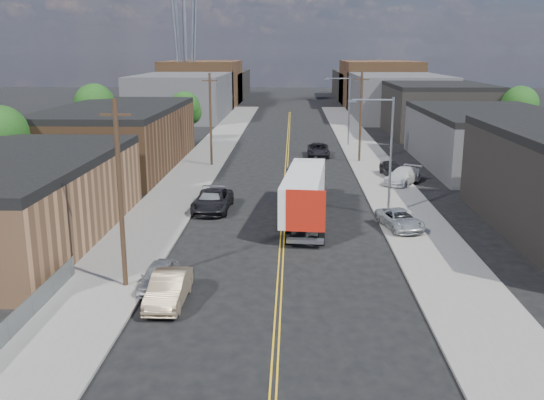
# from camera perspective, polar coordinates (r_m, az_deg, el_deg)

# --- Properties ---
(ground) EXTENTS (260.00, 260.00, 0.00)m
(ground) POSITION_cam_1_polar(r_m,az_deg,el_deg) (80.93, 1.50, 5.15)
(ground) COLOR black
(ground) RESTS_ON ground
(centerline) EXTENTS (0.32, 120.00, 0.01)m
(centerline) POSITION_cam_1_polar(r_m,az_deg,el_deg) (66.14, 1.38, 3.17)
(centerline) COLOR gold
(centerline) RESTS_ON ground
(sidewalk_left) EXTENTS (5.00, 140.00, 0.15)m
(sidewalk_left) POSITION_cam_1_polar(r_m,az_deg,el_deg) (66.90, -6.80, 3.26)
(sidewalk_left) COLOR slate
(sidewalk_left) RESTS_ON ground
(sidewalk_right) EXTENTS (5.00, 140.00, 0.15)m
(sidewalk_right) POSITION_cam_1_polar(r_m,az_deg,el_deg) (66.71, 9.58, 3.14)
(sidewalk_right) COLOR slate
(sidewalk_right) RESTS_ON ground
(warehouse_tan) EXTENTS (12.00, 22.00, 5.60)m
(warehouse_tan) POSITION_cam_1_polar(r_m,az_deg,el_deg) (43.37, -23.56, 0.06)
(warehouse_tan) COLOR #936644
(warehouse_tan) RESTS_ON ground
(warehouse_brown) EXTENTS (12.00, 26.00, 6.60)m
(warehouse_brown) POSITION_cam_1_polar(r_m,az_deg,el_deg) (67.25, -14.22, 5.78)
(warehouse_brown) COLOR brown
(warehouse_brown) RESTS_ON ground
(industrial_right_b) EXTENTS (14.00, 24.00, 6.10)m
(industrial_right_b) POSITION_cam_1_polar(r_m,az_deg,el_deg) (69.96, 19.82, 5.48)
(industrial_right_b) COLOR #38383B
(industrial_right_b) RESTS_ON ground
(industrial_right_c) EXTENTS (14.00, 22.00, 7.60)m
(industrial_right_c) POSITION_cam_1_polar(r_m,az_deg,el_deg) (94.81, 15.14, 8.28)
(industrial_right_c) COLOR black
(industrial_right_c) RESTS_ON ground
(skyline_left_a) EXTENTS (16.00, 30.00, 8.00)m
(skyline_left_a) POSITION_cam_1_polar(r_m,az_deg,el_deg) (117.12, -8.31, 9.69)
(skyline_left_a) COLOR #38383B
(skyline_left_a) RESTS_ON ground
(skyline_right_a) EXTENTS (16.00, 30.00, 8.00)m
(skyline_right_a) POSITION_cam_1_polar(r_m,az_deg,el_deg) (116.89, 11.66, 9.54)
(skyline_right_a) COLOR #38383B
(skyline_right_a) RESTS_ON ground
(skyline_left_b) EXTENTS (16.00, 26.00, 10.00)m
(skyline_left_b) POSITION_cam_1_polar(r_m,az_deg,el_deg) (141.69, -6.53, 10.85)
(skyline_left_b) COLOR brown
(skyline_left_b) RESTS_ON ground
(skyline_right_b) EXTENTS (16.00, 26.00, 10.00)m
(skyline_right_b) POSITION_cam_1_polar(r_m,az_deg,el_deg) (141.50, 10.01, 10.73)
(skyline_right_b) COLOR brown
(skyline_right_b) RESTS_ON ground
(skyline_left_c) EXTENTS (16.00, 40.00, 7.00)m
(skyline_left_c) POSITION_cam_1_polar(r_m,az_deg,el_deg) (161.55, -5.47, 10.71)
(skyline_left_c) COLOR black
(skyline_left_c) RESTS_ON ground
(skyline_right_c) EXTENTS (16.00, 40.00, 7.00)m
(skyline_right_c) POSITION_cam_1_polar(r_m,az_deg,el_deg) (161.39, 9.01, 10.60)
(skyline_right_c) COLOR black
(skyline_right_c) RESTS_ON ground
(streetlight_near) EXTENTS (3.39, 0.25, 9.00)m
(streetlight_near) POSITION_cam_1_polar(r_m,az_deg,el_deg) (46.05, 10.67, 4.94)
(streetlight_near) COLOR gray
(streetlight_near) RESTS_ON ground
(streetlight_far) EXTENTS (3.39, 0.25, 9.00)m
(streetlight_far) POSITION_cam_1_polar(r_m,az_deg,el_deg) (80.59, 6.99, 8.83)
(streetlight_far) COLOR gray
(streetlight_far) RESTS_ON ground
(utility_pole_left_near) EXTENTS (1.60, 0.26, 10.00)m
(utility_pole_left_near) POSITION_cam_1_polar(r_m,az_deg,el_deg) (32.07, -14.10, 0.56)
(utility_pole_left_near) COLOR black
(utility_pole_left_near) RESTS_ON ground
(utility_pole_left_far) EXTENTS (1.60, 0.26, 10.00)m
(utility_pole_left_far) POSITION_cam_1_polar(r_m,az_deg,el_deg) (65.97, -5.80, 7.59)
(utility_pole_left_far) COLOR black
(utility_pole_left_far) RESTS_ON ground
(utility_pole_right) EXTENTS (1.60, 0.26, 10.00)m
(utility_pole_right) POSITION_cam_1_polar(r_m,az_deg,el_deg) (68.77, 8.34, 7.77)
(utility_pole_right) COLOR black
(utility_pole_right) RESTS_ON ground
(chainlink_fence) EXTENTS (0.05, 16.00, 1.22)m
(chainlink_fence) POSITION_cam_1_polar(r_m,az_deg,el_deg) (28.89, -23.57, -11.12)
(chainlink_fence) COLOR slate
(chainlink_fence) RESTS_ON ground
(tree_left_near) EXTENTS (4.85, 4.76, 7.91)m
(tree_left_near) POSITION_cam_1_polar(r_m,az_deg,el_deg) (56.16, -24.13, 5.40)
(tree_left_near) COLOR black
(tree_left_near) RESTS_ON ground
(tree_left_mid) EXTENTS (5.10, 5.04, 8.37)m
(tree_left_mid) POSITION_cam_1_polar(r_m,az_deg,el_deg) (79.21, -16.30, 8.41)
(tree_left_mid) COLOR black
(tree_left_mid) RESTS_ON ground
(tree_left_far) EXTENTS (4.35, 4.20, 6.97)m
(tree_left_far) POSITION_cam_1_polar(r_m,az_deg,el_deg) (83.63, -8.17, 8.45)
(tree_left_far) COLOR black
(tree_left_far) RESTS_ON ground
(tree_right_far) EXTENTS (4.85, 4.76, 7.91)m
(tree_right_far) POSITION_cam_1_polar(r_m,az_deg,el_deg) (85.51, 22.31, 8.09)
(tree_right_far) COLOR black
(tree_right_far) RESTS_ON ground
(semi_truck) EXTENTS (3.53, 14.88, 3.84)m
(semi_truck) POSITION_cam_1_polar(r_m,az_deg,el_deg) (45.21, 3.00, 0.95)
(semi_truck) COLOR silver
(semi_truck) RESTS_ON ground
(car_left_a) EXTENTS (1.84, 4.09, 1.36)m
(car_left_a) POSITION_cam_1_polar(r_m,az_deg,el_deg) (32.92, -10.61, -7.03)
(car_left_a) COLOR #A4A7A9
(car_left_a) RESTS_ON ground
(car_left_b) EXTENTS (1.70, 4.76, 1.56)m
(car_left_b) POSITION_cam_1_polar(r_m,az_deg,el_deg) (30.87, -9.70, -8.23)
(car_left_b) COLOR #937D60
(car_left_b) RESTS_ON ground
(car_left_c) EXTENTS (2.92, 6.03, 1.65)m
(car_left_c) POSITION_cam_1_polar(r_m,az_deg,el_deg) (47.81, -5.63, -0.06)
(car_left_c) COLOR black
(car_left_c) RESTS_ON ground
(car_left_d) EXTENTS (2.30, 5.44, 1.57)m
(car_left_d) POSITION_cam_1_polar(r_m,az_deg,el_deg) (47.84, -5.82, -0.11)
(car_left_d) COLOR #AEB2B3
(car_left_d) RESTS_ON ground
(car_right_lot_a) EXTENTS (3.27, 5.12, 1.31)m
(car_right_lot_a) POSITION_cam_1_polar(r_m,az_deg,el_deg) (43.35, 11.94, -1.79)
(car_right_lot_a) COLOR #B9BCBE
(car_right_lot_a) RESTS_ON sidewalk_right
(car_right_lot_b) EXTENTS (4.54, 5.45, 1.49)m
(car_right_lot_b) POSITION_cam_1_polar(r_m,az_deg,el_deg) (58.06, 12.21, 2.25)
(car_right_lot_b) COLOR silver
(car_right_lot_b) RESTS_ON sidewalk_right
(car_right_lot_c) EXTENTS (2.19, 4.50, 1.48)m
(car_right_lot_c) POSITION_cam_1_polar(r_m,az_deg,el_deg) (61.54, 11.19, 2.94)
(car_right_lot_c) COLOR black
(car_right_lot_c) RESTS_ON sidewalk_right
(car_ahead_truck) EXTENTS (2.64, 5.58, 1.54)m
(car_ahead_truck) POSITION_cam_1_polar(r_m,az_deg,el_deg) (72.60, 4.38, 4.71)
(car_ahead_truck) COLOR black
(car_ahead_truck) RESTS_ON ground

